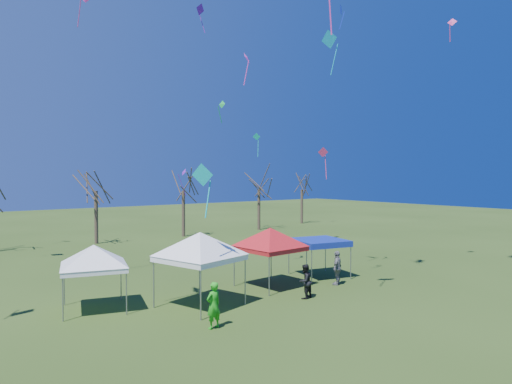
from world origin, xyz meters
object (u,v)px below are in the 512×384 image
Objects in this scene: tree_4 at (259,175)px; person_grey at (337,268)px; tree_2 at (96,172)px; tree_5 at (302,178)px; tent_white_west at (94,249)px; tent_blue at (319,242)px; tent_white_mid at (200,237)px; person_dark at (305,281)px; tent_red at (270,232)px; tree_3 at (183,175)px; person_green at (213,305)px.

tree_4 is 26.39m from person_grey.
tree_2 is 24.48m from person_grey.
tent_white_west is at bearing -146.44° from tree_5.
tent_blue reaches higher than person_grey.
tree_2 is 2.44× the size of tent_blue.
tree_4 is at bearing -143.89° from person_grey.
person_dark is (4.71, -1.93, -2.33)m from tent_white_mid.
tent_red is at bearing -135.81° from tree_5.
tree_5 is 2.03× the size of tent_white_west.
tent_white_west reaches higher than person_dark.
person_dark is at bearing -104.45° from tree_3.
tent_blue is at bearing -5.67° from tent_white_west.
tent_blue is at bearing -133.25° from person_grey.
person_grey is at bearing -76.51° from tree_2.
person_dark is at bearing -92.72° from tent_red.
person_green is 5.93m from person_dark.
tree_5 is (17.69, 2.02, -0.35)m from tree_3.
person_dark is at bearing -22.30° from tent_white_mid.
tree_3 is 22.08m from tent_red.
tree_5 is at bearing 3.70° from tree_2.
tree_2 is 17.73m from tree_4.
tent_white_mid is at bearing -116.36° from tree_3.
person_dark is (-0.14, -2.84, -2.13)m from tent_red.
tree_3 is 24.65m from tent_white_mid.
tent_white_west is at bearing 150.12° from tent_white_mid.
tent_blue is (-19.88, -22.89, -3.70)m from tree_5.
tent_red is at bearing -83.63° from tree_2.
tree_2 is 8.41m from tree_3.
tent_white_west is 12.80m from tent_blue.
person_grey is (12.08, -3.29, -1.78)m from tent_white_west.
person_green is at bearing -110.76° from tent_white_mid.
person_green is (-1.12, -2.97, -2.25)m from tent_white_mid.
tree_2 reaches higher than person_green.
tree_5 is 39.24m from tent_white_west.
tent_blue is at bearing 6.97° from tent_white_mid.
tree_4 is 4.24× the size of person_grey.
person_grey is at bearing -97.04° from tree_3.
tent_white_west is 12.65m from person_grey.
tent_white_mid is at bearing -132.69° from tree_4.
tent_blue reaches higher than person_dark.
tent_white_west is 6.30m from person_green.
tree_3 is 28.11m from person_green.
tree_5 is (26.09, 1.69, -0.56)m from tree_2.
tree_4 reaches higher than tent_blue.
tree_2 is 4.49× the size of person_green.
tree_5 reaches higher than person_dark.
tree_3 is at bearing 74.03° from tent_red.
tent_red is at bearing -126.18° from tree_4.
tree_4 is 31.32m from tent_white_west.
tree_2 is 1.03× the size of tree_3.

